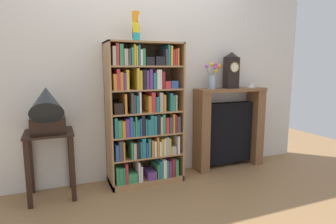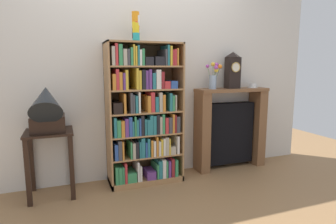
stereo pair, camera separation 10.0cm
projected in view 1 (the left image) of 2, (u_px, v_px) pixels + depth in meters
name	position (u px, v px, depth m)	size (l,w,h in m)	color
ground_plane	(147.00, 183.00, 3.18)	(7.44, 6.40, 0.02)	#997047
wall_back	(145.00, 66.00, 3.25)	(4.44, 0.08, 2.60)	silver
bookshelf	(144.00, 118.00, 3.10)	(0.82, 0.36, 1.55)	#A87A4C
cup_stack	(136.00, 27.00, 2.93)	(0.08, 0.08, 0.31)	#28B2B7
side_table_left	(50.00, 151.00, 2.76)	(0.45, 0.42, 0.67)	black
gramophone	(47.00, 109.00, 2.62)	(0.31, 0.49, 0.54)	black
fireplace_mantel	(228.00, 128.00, 3.64)	(0.94, 0.27, 1.03)	brown
mantel_clock	(231.00, 70.00, 3.50)	(0.16, 0.14, 0.45)	black
flower_vase	(213.00, 77.00, 3.41)	(0.17, 0.15, 0.32)	#99B2D1
teacup_with_saucer	(251.00, 86.00, 3.65)	(0.13, 0.13, 0.05)	white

